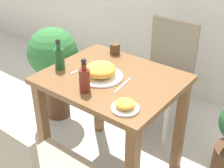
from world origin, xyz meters
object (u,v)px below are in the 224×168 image
object	(u,v)px
chair_far	(165,69)
potted_plant_left	(53,60)
sauce_bottle	(85,79)
drink_cup	(115,49)
side_plate	(125,106)
food_plate	(101,71)
condiment_bottle	(59,57)

from	to	relation	value
chair_far	potted_plant_left	xyz separation A→B (m)	(-0.78, -0.49, 0.04)
sauce_bottle	drink_cup	bearing A→B (deg)	108.64
side_plate	drink_cup	xyz separation A→B (m)	(-0.46, 0.52, 0.01)
food_plate	sauce_bottle	distance (m)	0.18
chair_far	sauce_bottle	xyz separation A→B (m)	(-0.01, -0.95, 0.33)
side_plate	condiment_bottle	bearing A→B (deg)	168.57
sauce_bottle	side_plate	bearing A→B (deg)	-2.03
food_plate	side_plate	bearing A→B (deg)	-30.68
drink_cup	potted_plant_left	size ratio (longest dim) A/B	0.09
sauce_bottle	chair_far	bearing A→B (deg)	89.45
chair_far	drink_cup	bearing A→B (deg)	-112.13
chair_far	food_plate	world-z (taller)	chair_far
sauce_bottle	condiment_bottle	size ratio (longest dim) A/B	1.00
potted_plant_left	condiment_bottle	bearing A→B (deg)	-36.89
side_plate	chair_far	bearing A→B (deg)	106.13
food_plate	sauce_bottle	xyz separation A→B (m)	(0.03, -0.18, 0.04)
side_plate	drink_cup	bearing A→B (deg)	131.51
condiment_bottle	chair_far	bearing A→B (deg)	68.85
chair_far	sauce_bottle	size ratio (longest dim) A/B	4.42
food_plate	drink_cup	xyz separation A→B (m)	(-0.14, 0.33, -0.00)
side_plate	potted_plant_left	bearing A→B (deg)	156.23
chair_far	food_plate	distance (m)	0.82
sauce_bottle	potted_plant_left	xyz separation A→B (m)	(-0.77, 0.46, -0.29)
sauce_bottle	potted_plant_left	size ratio (longest dim) A/B	0.25
drink_cup	condiment_bottle	xyz separation A→B (m)	(-0.14, -0.39, 0.04)
side_plate	sauce_bottle	xyz separation A→B (m)	(-0.29, 0.01, 0.05)
potted_plant_left	chair_far	bearing A→B (deg)	31.99
food_plate	drink_cup	world-z (taller)	food_plate
sauce_bottle	condiment_bottle	world-z (taller)	same
condiment_bottle	potted_plant_left	world-z (taller)	condiment_bottle
food_plate	drink_cup	distance (m)	0.36
food_plate	potted_plant_left	bearing A→B (deg)	159.43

